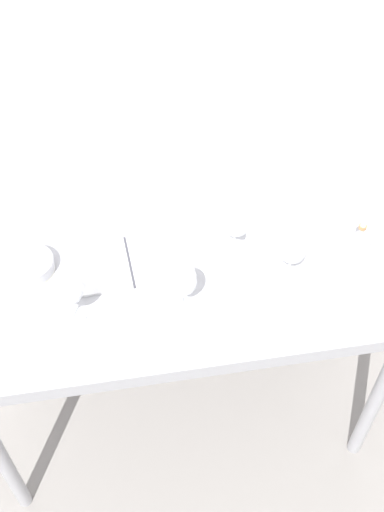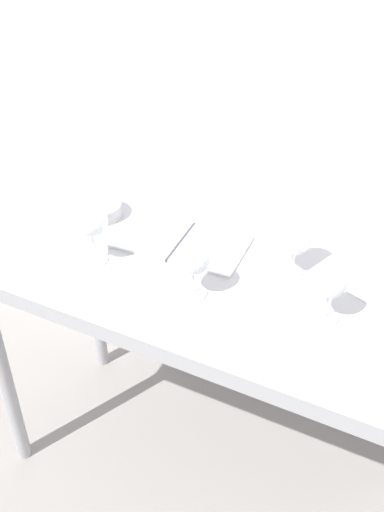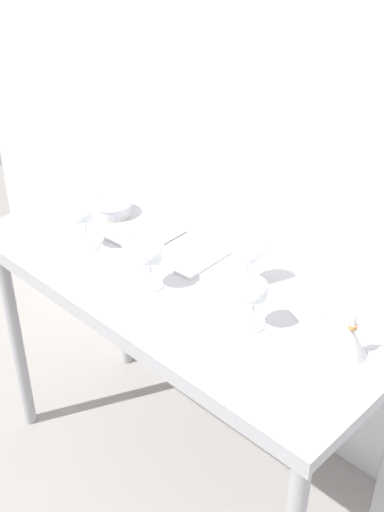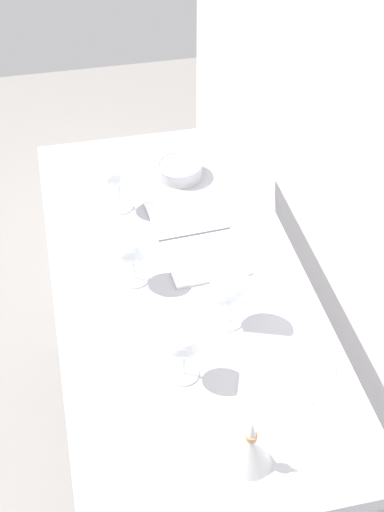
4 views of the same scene
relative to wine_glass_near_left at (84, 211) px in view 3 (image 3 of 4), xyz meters
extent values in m
plane|color=gray|center=(0.33, 0.11, -1.03)|extent=(6.00, 6.00, 0.00)
cube|color=silver|center=(0.33, 0.60, 0.27)|extent=(3.80, 0.04, 2.60)
cube|color=#A0A0A5|center=(0.33, 0.11, -0.15)|extent=(1.40, 0.64, 0.04)
cube|color=#A0A0A5|center=(0.33, -0.21, -0.15)|extent=(1.40, 0.01, 0.05)
cylinder|color=#A0A0A5|center=(-0.31, -0.15, -0.60)|extent=(0.05, 0.05, 0.86)
cylinder|color=#A0A0A5|center=(-0.31, 0.37, -0.60)|extent=(0.05, 0.05, 0.86)
cylinder|color=white|center=(0.00, 0.00, -0.13)|extent=(0.07, 0.07, 0.00)
cylinder|color=white|center=(0.00, 0.00, -0.08)|extent=(0.01, 0.01, 0.09)
sphere|color=white|center=(0.00, 0.00, 0.00)|extent=(0.09, 0.09, 0.09)
cylinder|color=maroon|center=(0.00, 0.00, -0.01)|extent=(0.07, 0.07, 0.02)
cylinder|color=white|center=(0.51, 0.19, -0.13)|extent=(0.07, 0.07, 0.00)
cylinder|color=white|center=(0.51, 0.19, -0.09)|extent=(0.01, 0.01, 0.07)
sphere|color=white|center=(0.51, 0.19, -0.01)|extent=(0.10, 0.10, 0.10)
cylinder|color=maroon|center=(0.51, 0.19, -0.03)|extent=(0.07, 0.07, 0.02)
cylinder|color=white|center=(0.31, -0.01, -0.13)|extent=(0.07, 0.07, 0.00)
cylinder|color=white|center=(0.31, -0.01, -0.09)|extent=(0.01, 0.01, 0.07)
sphere|color=white|center=(0.31, -0.01, -0.01)|extent=(0.09, 0.09, 0.09)
cylinder|color=maroon|center=(0.31, -0.01, -0.03)|extent=(0.06, 0.06, 0.03)
cylinder|color=white|center=(0.64, 0.05, -0.13)|extent=(0.07, 0.07, 0.00)
cylinder|color=white|center=(0.64, 0.05, -0.08)|extent=(0.01, 0.01, 0.08)
sphere|color=white|center=(0.64, 0.05, -0.01)|extent=(0.08, 0.08, 0.08)
cylinder|color=maroon|center=(0.64, 0.05, -0.03)|extent=(0.06, 0.06, 0.02)
cube|color=white|center=(0.08, 0.17, -0.12)|extent=(0.20, 0.22, 0.01)
cube|color=white|center=(0.27, 0.19, -0.12)|extent=(0.20, 0.22, 0.01)
cube|color=#3F3F47|center=(0.18, 0.18, -0.12)|extent=(0.02, 0.20, 0.01)
cube|color=white|center=(0.67, 0.29, -0.13)|extent=(0.25, 0.27, 0.00)
cylinder|color=beige|center=(-0.12, 0.20, -0.12)|extent=(0.14, 0.14, 0.01)
cylinder|color=#B7B7BC|center=(-0.12, 0.20, -0.10)|extent=(0.14, 0.14, 0.04)
torus|color=#B7B7BC|center=(-0.12, 0.20, -0.09)|extent=(0.14, 0.14, 0.01)
cone|color=silver|center=(0.89, 0.13, -0.09)|extent=(0.09, 0.09, 0.08)
cylinder|color=#C17F4C|center=(0.89, 0.13, -0.04)|extent=(0.02, 0.02, 0.01)
cone|color=silver|center=(0.89, 0.13, -0.02)|extent=(0.02, 0.02, 0.04)
camera|label=1|loc=(0.17, -1.05, 1.30)|focal=42.94mm
camera|label=2|loc=(0.85, -1.09, 0.88)|focal=42.39mm
camera|label=3|loc=(1.48, -1.03, 0.93)|focal=45.08mm
camera|label=4|loc=(1.65, -0.15, 1.14)|focal=50.01mm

